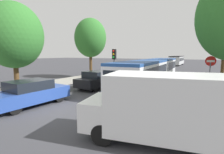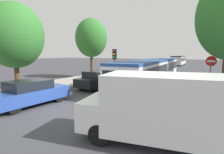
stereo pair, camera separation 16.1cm
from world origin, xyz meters
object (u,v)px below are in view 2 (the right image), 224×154
(queued_car_black, at_px, (98,79))
(queued_car_green, at_px, (166,65))
(traffic_light, at_px, (114,59))
(no_entry_sign, at_px, (211,70))
(queued_car_red, at_px, (158,67))
(articulated_bus, at_px, (153,70))
(white_van, at_px, (161,106))
(queued_car_white, at_px, (144,70))
(city_bus_rear, at_px, (179,60))
(queued_car_blue, at_px, (31,93))
(tree_left_near, at_px, (14,36))
(tree_left_mid, at_px, (91,38))
(queued_car_graphite, at_px, (126,73))

(queued_car_black, bearing_deg, queued_car_green, 3.72)
(traffic_light, relative_size, no_entry_sign, 1.21)
(queued_car_red, relative_size, traffic_light, 1.32)
(articulated_bus, xyz_separation_m, white_van, (3.91, -11.12, -0.15))
(queued_car_white, height_order, white_van, white_van)
(city_bus_rear, distance_m, queued_car_blue, 43.81)
(queued_car_blue, xyz_separation_m, traffic_light, (1.17, 7.60, 1.75))
(queued_car_white, distance_m, white_van, 20.00)
(articulated_bus, xyz_separation_m, queued_car_red, (-3.55, 13.66, -0.61))
(no_entry_sign, bearing_deg, queued_car_white, -138.72)
(queued_car_black, relative_size, no_entry_sign, 1.57)
(queued_car_blue, relative_size, tree_left_near, 0.65)
(queued_car_green, bearing_deg, queued_car_white, -176.98)
(queued_car_black, relative_size, tree_left_mid, 0.60)
(traffic_light, bearing_deg, queued_car_white, -170.48)
(articulated_bus, distance_m, queued_car_red, 14.13)
(queued_car_graphite, xyz_separation_m, traffic_light, (1.08, -4.61, 1.78))
(queued_car_graphite, distance_m, tree_left_near, 11.95)
(queued_car_graphite, bearing_deg, tree_left_near, 162.46)
(articulated_bus, bearing_deg, queued_car_white, -156.98)
(white_van, xyz_separation_m, traffic_light, (-6.46, 7.98, 1.26))
(queued_car_graphite, relative_size, queued_car_red, 0.93)
(queued_car_black, relative_size, white_van, 0.83)
(city_bus_rear, relative_size, queued_car_black, 2.60)
(queued_car_graphite, distance_m, no_entry_sign, 9.67)
(city_bus_rear, bearing_deg, queued_car_green, 176.31)
(queued_car_green, relative_size, tree_left_near, 0.60)
(queued_car_red, bearing_deg, articulated_bus, -162.67)
(queued_car_blue, bearing_deg, queued_car_black, -0.07)
(tree_left_mid, bearing_deg, articulated_bus, -4.90)
(queued_car_green, xyz_separation_m, traffic_light, (1.27, -23.18, 1.81))
(queued_car_black, distance_m, queued_car_graphite, 5.91)
(white_van, height_order, traffic_light, traffic_light)
(queued_car_black, xyz_separation_m, white_van, (7.32, -6.69, 0.48))
(queued_car_graphite, height_order, no_entry_sign, no_entry_sign)
(queued_car_green, bearing_deg, tree_left_mid, 170.21)
(city_bus_rear, xyz_separation_m, tree_left_mid, (-4.50, -32.37, 3.51))
(city_bus_rear, relative_size, queued_car_blue, 2.65)
(city_bus_rear, bearing_deg, queued_car_blue, 177.02)
(articulated_bus, distance_m, queued_car_graphite, 3.97)
(traffic_light, xyz_separation_m, no_entry_sign, (7.58, 0.46, -0.62))
(queued_car_blue, distance_m, queued_car_red, 24.40)
(articulated_bus, relative_size, queued_car_blue, 3.77)
(queued_car_white, relative_size, queued_car_red, 0.93)
(queued_car_white, xyz_separation_m, tree_left_near, (-3.82, -16.57, 3.59))
(white_van, bearing_deg, traffic_light, -63.83)
(city_bus_rear, height_order, no_entry_sign, no_entry_sign)
(white_van, bearing_deg, queued_car_blue, -15.71)
(queued_car_blue, bearing_deg, queued_car_green, 2.95)
(queued_car_white, height_order, tree_left_mid, tree_left_mid)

